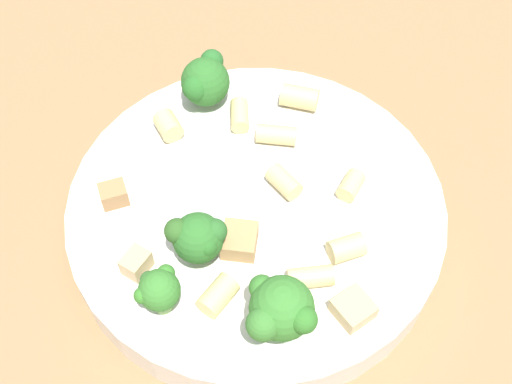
% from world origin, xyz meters
% --- Properties ---
extents(ground_plane, '(2.00, 2.00, 0.00)m').
position_xyz_m(ground_plane, '(0.00, 0.00, 0.00)').
color(ground_plane, '#936D47').
extents(pasta_bowl, '(0.27, 0.27, 0.03)m').
position_xyz_m(pasta_bowl, '(0.00, 0.00, 0.02)').
color(pasta_bowl, silver).
rests_on(pasta_bowl, ground_plane).
extents(broccoli_floret_0, '(0.04, 0.04, 0.04)m').
position_xyz_m(broccoli_floret_0, '(-0.01, -0.10, 0.05)').
color(broccoli_floret_0, '#9EC175').
rests_on(broccoli_floret_0, pasta_bowl).
extents(broccoli_floret_1, '(0.03, 0.03, 0.04)m').
position_xyz_m(broccoli_floret_1, '(0.09, 0.04, 0.05)').
color(broccoli_floret_1, '#84AD60').
rests_on(broccoli_floret_1, pasta_bowl).
extents(broccoli_floret_2, '(0.04, 0.03, 0.04)m').
position_xyz_m(broccoli_floret_2, '(0.05, 0.02, 0.06)').
color(broccoli_floret_2, '#93B766').
rests_on(broccoli_floret_2, pasta_bowl).
extents(broccoli_floret_3, '(0.05, 0.05, 0.05)m').
position_xyz_m(broccoli_floret_3, '(0.03, 0.09, 0.06)').
color(broccoli_floret_3, '#9EC175').
rests_on(broccoli_floret_3, pasta_bowl).
extents(rigatoni_0, '(0.02, 0.02, 0.02)m').
position_xyz_m(rigatoni_0, '(0.03, -0.09, 0.04)').
color(rigatoni_0, '#E0C67F').
rests_on(rigatoni_0, pasta_bowl).
extents(rigatoni_1, '(0.03, 0.03, 0.02)m').
position_xyz_m(rigatoni_1, '(0.06, 0.06, 0.04)').
color(rigatoni_1, '#E0C67F').
rests_on(rigatoni_1, pasta_bowl).
extents(rigatoni_2, '(0.03, 0.03, 0.01)m').
position_xyz_m(rigatoni_2, '(-0.04, -0.04, 0.04)').
color(rigatoni_2, '#E0C67F').
rests_on(rigatoni_2, pasta_bowl).
extents(rigatoni_3, '(0.03, 0.02, 0.01)m').
position_xyz_m(rigatoni_3, '(0.00, 0.07, 0.04)').
color(rigatoni_3, '#E0C67F').
rests_on(rigatoni_3, pasta_bowl).
extents(rigatoni_4, '(0.02, 0.03, 0.01)m').
position_xyz_m(rigatoni_4, '(-0.02, -0.00, 0.04)').
color(rigatoni_4, '#E0C67F').
rests_on(rigatoni_4, pasta_bowl).
extents(rigatoni_5, '(0.03, 0.02, 0.02)m').
position_xyz_m(rigatoni_5, '(-0.03, 0.07, 0.04)').
color(rigatoni_5, '#E0C67F').
rests_on(rigatoni_5, pasta_bowl).
extents(rigatoni_6, '(0.03, 0.03, 0.02)m').
position_xyz_m(rigatoni_6, '(-0.07, -0.07, 0.04)').
color(rigatoni_6, '#E0C67F').
rests_on(rigatoni_6, pasta_bowl).
extents(rigatoni_7, '(0.02, 0.03, 0.01)m').
position_xyz_m(rigatoni_7, '(-0.02, -0.07, 0.04)').
color(rigatoni_7, '#E0C67F').
rests_on(rigatoni_7, pasta_bowl).
extents(rigatoni_8, '(0.03, 0.02, 0.01)m').
position_xyz_m(rigatoni_8, '(-0.06, 0.03, 0.04)').
color(rigatoni_8, '#E0C67F').
rests_on(rigatoni_8, pasta_bowl).
extents(chicken_chunk_0, '(0.03, 0.03, 0.01)m').
position_xyz_m(chicken_chunk_0, '(0.03, 0.03, 0.04)').
color(chicken_chunk_0, tan).
rests_on(chicken_chunk_0, pasta_bowl).
extents(chicken_chunk_1, '(0.02, 0.02, 0.01)m').
position_xyz_m(chicken_chunk_1, '(-0.01, 0.11, 0.04)').
color(chicken_chunk_1, tan).
rests_on(chicken_chunk_1, pasta_bowl).
extents(chicken_chunk_2, '(0.02, 0.02, 0.02)m').
position_xyz_m(chicken_chunk_2, '(0.09, -0.05, 0.04)').
color(chicken_chunk_2, '#A87A4C').
rests_on(chicken_chunk_2, pasta_bowl).
extents(chicken_chunk_3, '(0.02, 0.02, 0.02)m').
position_xyz_m(chicken_chunk_3, '(0.10, 0.01, 0.04)').
color(chicken_chunk_3, tan).
rests_on(chicken_chunk_3, pasta_bowl).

